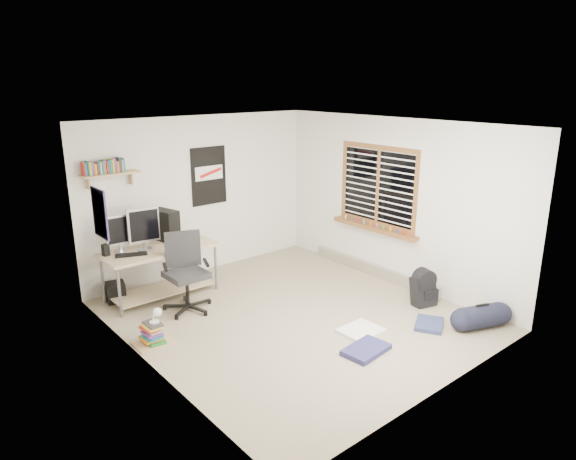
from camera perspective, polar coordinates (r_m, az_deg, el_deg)
floor at (r=6.92m, az=0.53°, el=-9.52°), size 4.00×4.50×0.01m
ceiling at (r=6.25m, az=0.59°, el=11.66°), size 4.00×4.50×0.01m
back_wall at (r=8.27m, az=-9.67°, el=3.79°), size 4.00×0.01×2.50m
left_wall at (r=5.45m, az=-15.72°, el=-3.21°), size 0.01×4.50×2.50m
right_wall at (r=7.88m, az=11.72°, el=3.07°), size 0.01×4.50×2.50m
desk at (r=7.59m, az=-13.92°, el=-4.58°), size 1.65×0.85×0.73m
monitor_left at (r=7.39m, az=-18.20°, el=-0.89°), size 0.37×0.10×0.41m
monitor_right at (r=7.38m, az=-15.71°, el=-0.38°), size 0.45×0.16×0.48m
pc_tower at (r=7.76m, az=-13.50°, el=0.52°), size 0.30×0.48×0.46m
keyboard at (r=7.28m, az=-17.02°, el=-2.64°), size 0.44×0.29×0.02m
speaker_left at (r=7.35m, az=-19.61°, el=-2.11°), size 0.10×0.10×0.16m
speaker_right at (r=7.65m, az=-12.59°, el=-0.83°), size 0.09×0.09×0.16m
office_chair at (r=7.03m, az=-11.22°, el=-5.03°), size 0.90×0.90×1.06m
wall_shelf at (r=7.45m, az=-19.08°, el=5.91°), size 0.80×0.22×0.24m
poster_back_wall at (r=8.26m, az=-8.78°, el=5.95°), size 0.62×0.03×0.92m
poster_left_wall at (r=6.46m, az=-20.19°, el=1.76°), size 0.02×0.42×0.60m
window at (r=7.99m, az=9.88°, el=4.81°), size 0.10×1.50×1.26m
baseboard_heater at (r=8.36m, az=9.45°, el=-4.35°), size 0.08×2.50×0.18m
backpack at (r=7.40m, az=14.78°, el=-6.58°), size 0.37×0.33×0.42m
duffel_bag at (r=7.00m, az=20.66°, el=-9.06°), size 0.38×0.38×0.58m
tshirt at (r=6.55m, az=8.09°, el=-11.04°), size 0.50×0.43×0.04m
jeans_a at (r=6.13m, az=8.66°, el=-13.01°), size 0.58×0.41×0.06m
jeans_b at (r=6.88m, az=15.43°, el=-10.06°), size 0.55×0.50×0.06m
book_stack at (r=6.40m, az=-14.78°, el=-10.85°), size 0.46×0.38×0.31m
desk_lamp at (r=6.29m, az=-14.68°, el=-9.00°), size 0.18×0.22×0.19m
subwoofer at (r=7.68m, az=-18.59°, el=-6.55°), size 0.30×0.30×0.28m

